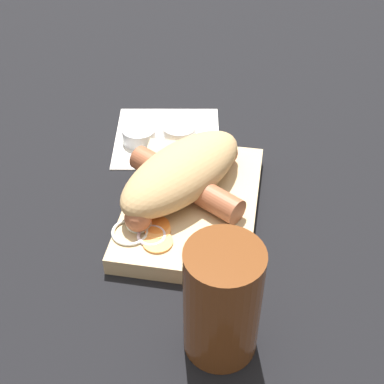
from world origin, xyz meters
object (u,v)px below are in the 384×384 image
at_px(sausage, 185,183).
at_px(drink_glass, 222,302).
at_px(food_tray, 192,205).
at_px(condiment_cup_near, 179,133).
at_px(condiment_cup_far, 139,136).
at_px(bread_roll, 182,172).

bearing_deg(sausage, drink_glass, -160.03).
bearing_deg(food_tray, sausage, 49.07).
bearing_deg(condiment_cup_near, condiment_cup_far, 106.44).
bearing_deg(sausage, condiment_cup_near, 13.63).
distance_m(bread_roll, condiment_cup_near, 0.14).
height_order(bread_roll, sausage, bread_roll).
relative_size(bread_roll, condiment_cup_far, 4.26).
height_order(food_tray, bread_roll, bread_roll).
distance_m(condiment_cup_far, drink_glass, 0.34).
distance_m(bread_roll, condiment_cup_far, 0.15).
height_order(condiment_cup_near, drink_glass, drink_glass).
xyz_separation_m(condiment_cup_far, drink_glass, (-0.30, -0.15, 0.05)).
bearing_deg(condiment_cup_far, condiment_cup_near, -73.56).
xyz_separation_m(food_tray, condiment_cup_near, (0.14, 0.04, -0.00)).
distance_m(food_tray, sausage, 0.03).
xyz_separation_m(food_tray, sausage, (0.01, 0.01, 0.03)).
bearing_deg(bread_roll, condiment_cup_near, 12.37).
height_order(food_tray, drink_glass, drink_glass).
xyz_separation_m(sausage, drink_glass, (-0.18, -0.07, 0.02)).
relative_size(food_tray, condiment_cup_far, 4.73).
bearing_deg(bread_roll, drink_glass, -159.38).
distance_m(sausage, condiment_cup_far, 0.15).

